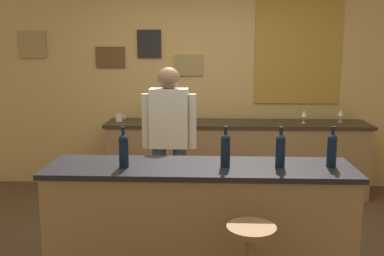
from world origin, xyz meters
name	(u,v)px	position (x,y,z in m)	size (l,w,h in m)	color
ground_plane	(200,254)	(0.00, 0.00, 0.00)	(10.00, 10.00, 0.00)	#4C3823
back_wall	(206,77)	(0.03, 2.03, 1.42)	(6.00, 0.09, 2.80)	tan
bar_counter	(199,223)	(0.00, -0.40, 0.46)	(2.32, 0.60, 0.92)	olive
side_counter	(236,158)	(0.40, 1.65, 0.45)	(3.17, 0.56, 0.90)	olive
bartender	(169,139)	(-0.31, 0.47, 0.94)	(0.52, 0.21, 1.62)	#384766
wine_bottle_a	(124,149)	(-0.56, -0.46, 1.06)	(0.07, 0.07, 0.31)	black
wine_bottle_b	(225,149)	(0.19, -0.41, 1.06)	(0.07, 0.07, 0.31)	black
wine_bottle_c	(280,149)	(0.60, -0.41, 1.06)	(0.07, 0.07, 0.31)	black
wine_bottle_d	(332,149)	(0.99, -0.38, 1.06)	(0.07, 0.07, 0.31)	black
wine_glass_a	(165,112)	(-0.49, 1.74, 1.01)	(0.07, 0.07, 0.16)	silver
wine_glass_b	(304,114)	(1.20, 1.64, 1.01)	(0.07, 0.07, 0.16)	silver
wine_glass_c	(341,113)	(1.66, 1.73, 1.01)	(0.07, 0.07, 0.16)	silver
coffee_mug	(119,118)	(-1.04, 1.65, 0.95)	(0.13, 0.08, 0.09)	silver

